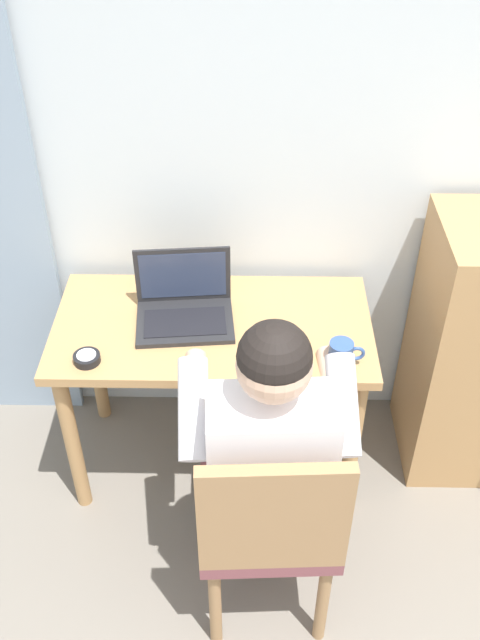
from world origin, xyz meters
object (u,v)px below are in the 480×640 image
at_px(laptop, 184,306).
at_px(coffee_mug, 342,354).
at_px(chair, 270,523).
at_px(person_seated, 267,436).
at_px(desk_clock, 87,358).
at_px(computer_mouse, 269,330).
at_px(desk, 213,348).

height_order(laptop, coffee_mug, laptop).
bearing_deg(chair, person_seated, 92.62).
height_order(person_seated, desk_clock, person_seated).
distance_m(person_seated, computer_mouse, 0.45).
bearing_deg(chair, computer_mouse, 89.85).
height_order(desk, desk_clock, desk_clock).
bearing_deg(laptop, desk, -20.09).
relative_size(desk, computer_mouse, 11.32).
xyz_separation_m(desk, computer_mouse, (0.20, -0.05, 0.13)).
xyz_separation_m(laptop, computer_mouse, (0.30, -0.09, -0.04)).
bearing_deg(laptop, coffee_mug, -24.56).
height_order(desk, laptop, laptop).
bearing_deg(desk, desk_clock, -153.29).
height_order(desk, chair, chair).
bearing_deg(person_seated, coffee_mug, 49.75).
bearing_deg(coffee_mug, computer_mouse, 146.43).
bearing_deg(chair, coffee_mug, 63.46).
height_order(desk, computer_mouse, computer_mouse).
height_order(person_seated, coffee_mug, person_seated).
bearing_deg(computer_mouse, desk, 147.31).
distance_m(chair, laptop, 0.82).
bearing_deg(desk_clock, chair, -38.10).
bearing_deg(chair, desk_clock, 141.90).
relative_size(desk, coffee_mug, 9.43).
relative_size(laptop, coffee_mug, 3.02).
distance_m(desk, person_seated, 0.54).
bearing_deg(desk_clock, laptop, 38.16).
bearing_deg(desk, person_seated, -69.04).
bearing_deg(desk, laptop, 159.91).
bearing_deg(computer_mouse, chair, -108.23).
xyz_separation_m(chair, laptop, (-0.30, 0.72, 0.26)).
bearing_deg(desk_clock, desk, 26.71).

